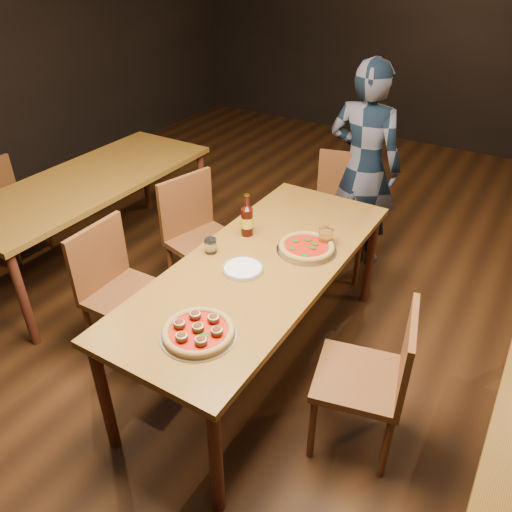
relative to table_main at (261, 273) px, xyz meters
The scene contains 16 objects.
ground 0.68m from the table_main, ahead, with size 9.00×9.00×0.00m, color black.
room_shell 1.18m from the table_main, ahead, with size 9.00×9.00×9.00m.
table_main is the anchor object (origin of this frame).
table_left 1.73m from the table_main, 169.99° to the left, with size 0.80×2.00×0.75m.
chair_main_nw 0.83m from the table_main, 153.57° to the right, with size 0.43×0.43×0.93m, color maroon, non-canonical shape.
chair_main_sw 0.79m from the table_main, 150.84° to the left, with size 0.45×0.45×0.96m, color maroon, non-canonical shape.
chair_main_e 0.79m from the table_main, 18.70° to the right, with size 0.42×0.42×0.91m, color maroon, non-canonical shape.
chair_end 1.24m from the table_main, 91.21° to the left, with size 0.45×0.45×0.96m, color maroon, non-canonical shape.
chair_nbr_left 2.43m from the table_main, behind, with size 0.38×0.38×0.82m, color maroon, non-canonical shape.
pizza_meatball 0.68m from the table_main, 84.16° to the right, with size 0.36×0.36×0.07m.
pizza_margherita 0.31m from the table_main, 56.45° to the left, with size 0.35×0.35×0.05m.
plate_stack 0.15m from the table_main, 109.09° to the right, with size 0.22×0.22×0.02m, color white.
beer_bottle 0.36m from the table_main, 136.06° to the left, with size 0.07×0.07×0.26m.
water_glass 0.33m from the table_main, 168.98° to the right, with size 0.07×0.07×0.09m, color white.
amber_glass 0.45m from the table_main, 57.95° to the left, with size 0.09×0.09×0.11m, color #A96513.
diner 1.48m from the table_main, 88.95° to the left, with size 0.59×0.38×1.61m, color black.
Camera 1 is at (1.19, -2.00, 2.30)m, focal length 35.00 mm.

